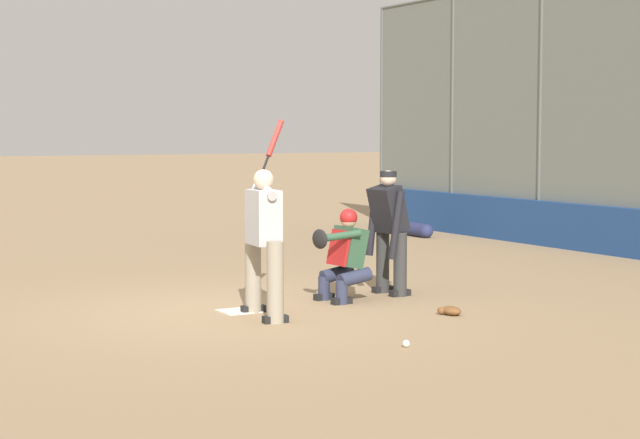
% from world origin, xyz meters
% --- Properties ---
extents(ground_plane, '(160.00, 160.00, 0.00)m').
position_xyz_m(ground_plane, '(0.00, 0.00, 0.00)').
color(ground_plane, '#9E7F5B').
extents(home_plate_marker, '(0.43, 0.43, 0.01)m').
position_xyz_m(home_plate_marker, '(0.00, 0.00, 0.01)').
color(home_plate_marker, white).
rests_on(home_plate_marker, ground_plane).
extents(batter_at_plate, '(1.01, 0.71, 2.24)m').
position_xyz_m(batter_at_plate, '(-0.49, -0.09, 0.91)').
color(batter_at_plate, gray).
rests_on(batter_at_plate, ground_plane).
extents(catcher_behind_plate, '(0.61, 0.72, 1.15)m').
position_xyz_m(catcher_behind_plate, '(0.08, -1.46, 0.59)').
color(catcher_behind_plate, '#2D334C').
rests_on(catcher_behind_plate, ground_plane).
extents(umpire_home, '(0.65, 0.42, 1.60)m').
position_xyz_m(umpire_home, '(0.25, -2.23, 0.86)').
color(umpire_home, '#333333').
rests_on(umpire_home, ground_plane).
extents(fielding_glove_on_dirt, '(0.29, 0.22, 0.10)m').
position_xyz_m(fielding_glove_on_dirt, '(-1.40, -2.02, 0.05)').
color(fielding_glove_on_dirt, brown).
rests_on(fielding_glove_on_dirt, ground_plane).
extents(baseball_loose, '(0.07, 0.07, 0.07)m').
position_xyz_m(baseball_loose, '(-2.68, -0.56, 0.04)').
color(baseball_loose, white).
rests_on(baseball_loose, ground_plane).
extents(equipment_bag_dugout_side, '(1.20, 0.27, 0.27)m').
position_xyz_m(equipment_bag_dugout_side, '(6.52, -6.84, 0.14)').
color(equipment_bag_dugout_side, navy).
rests_on(equipment_bag_dugout_side, ground_plane).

